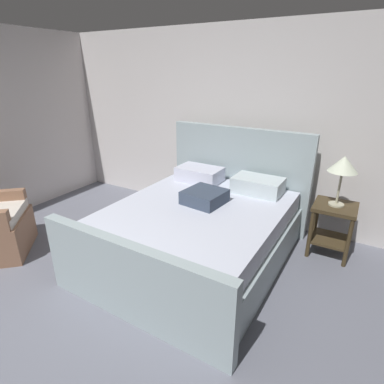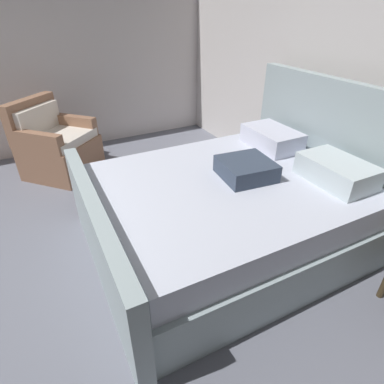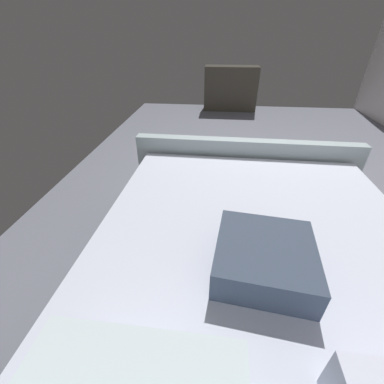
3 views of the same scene
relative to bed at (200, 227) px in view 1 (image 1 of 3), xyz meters
name	(u,v)px [view 1 (image 1 of 3)]	position (x,y,z in m)	size (l,w,h in m)	color
wall_back	(219,125)	(-0.41, 1.26, 0.90)	(5.02, 0.12, 2.50)	silver
bed	(200,227)	(0.00, 0.00, 0.00)	(1.90, 2.27, 1.30)	#9FB0B4
nightstand_right	(333,221)	(1.25, 0.78, 0.05)	(0.44, 0.44, 0.60)	#3F311D
table_lamp_right	(343,166)	(1.25, 0.78, 0.69)	(0.30, 0.30, 0.55)	#B7B293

